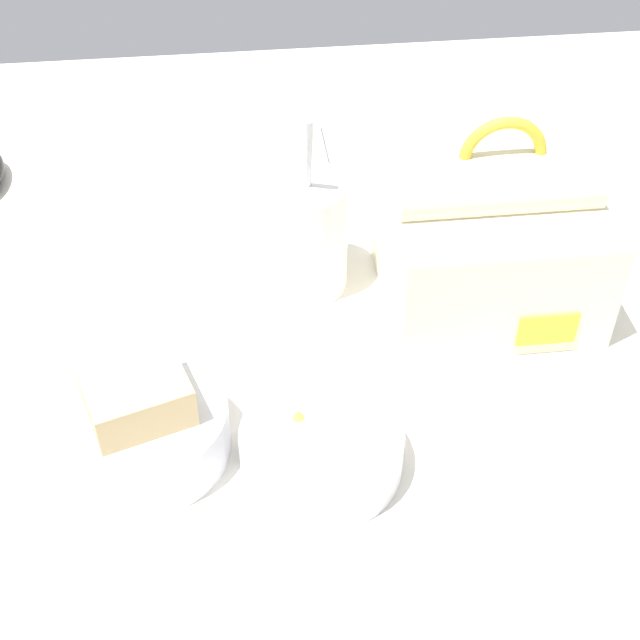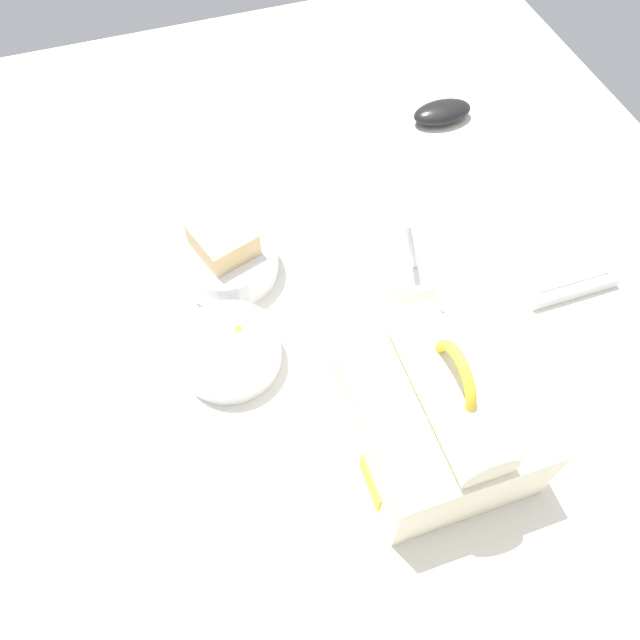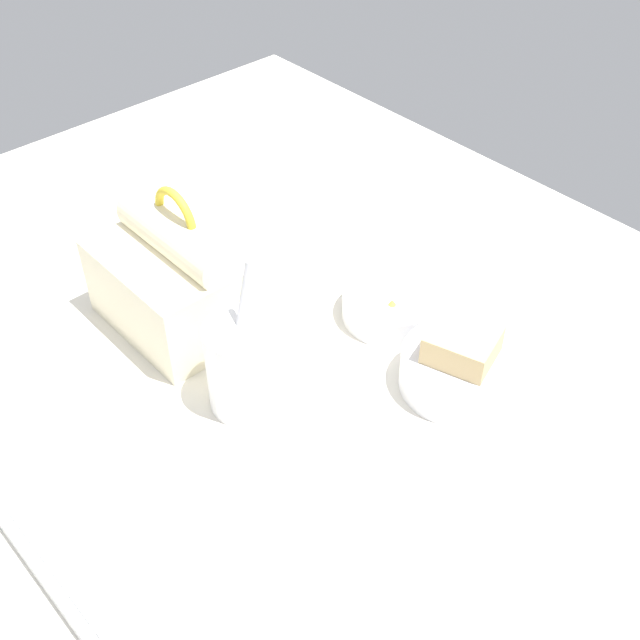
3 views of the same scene
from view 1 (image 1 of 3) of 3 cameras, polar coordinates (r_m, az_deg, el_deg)
The scene contains 6 objects.
desk_surface at distance 79.92cm, azimuth -1.81°, elevation -0.72°, with size 140.00×110.00×2.00cm.
keyboard at distance 100.68cm, azimuth -8.75°, elevation 10.27°, with size 31.15×12.21×2.10cm.
lunch_bag at distance 79.78cm, azimuth 10.80°, elevation 5.17°, with size 18.18×17.11×18.17cm.
soup_cup at distance 80.14cm, azimuth -1.22°, elevation 5.61°, with size 8.39×8.39×18.06cm.
bento_bowl_sandwich at distance 68.16cm, azimuth -11.32°, elevation -6.57°, with size 12.99×12.99×7.93cm.
bento_bowl_snacks at distance 66.59cm, azimuth 0.10°, elevation -8.17°, with size 12.16×12.16×5.19cm.
Camera 1 is at (-4.32, -58.60, 55.16)cm, focal length 50.00 mm.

